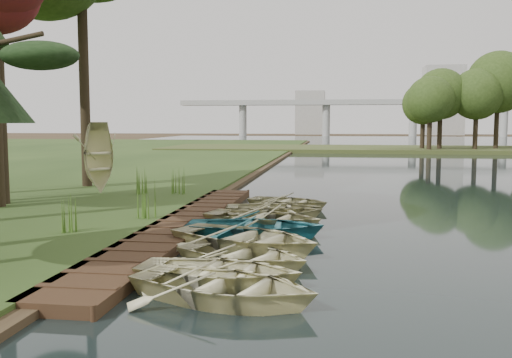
# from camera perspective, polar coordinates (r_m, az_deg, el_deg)

# --- Properties ---
(ground) EXTENTS (300.00, 300.00, 0.00)m
(ground) POSITION_cam_1_polar(r_m,az_deg,el_deg) (17.10, -2.19, -5.35)
(ground) COLOR #3D2F1D
(boardwalk) EXTENTS (1.60, 16.00, 0.30)m
(boardwalk) POSITION_cam_1_polar(r_m,az_deg,el_deg) (17.43, -7.39, -4.68)
(boardwalk) COLOR #362315
(boardwalk) RESTS_ON ground
(peninsula) EXTENTS (50.00, 14.00, 0.45)m
(peninsula) POSITION_cam_1_polar(r_m,az_deg,el_deg) (66.75, 12.53, 2.92)
(peninsula) COLOR #3D471F
(peninsula) RESTS_ON ground
(far_trees) EXTENTS (45.60, 5.60, 8.80)m
(far_trees) POSITION_cam_1_polar(r_m,az_deg,el_deg) (66.60, 9.75, 8.31)
(far_trees) COLOR black
(far_trees) RESTS_ON peninsula
(bridge) EXTENTS (95.90, 4.00, 8.60)m
(bridge) POSITION_cam_1_polar(r_m,az_deg,el_deg) (136.87, 12.24, 7.14)
(bridge) COLOR #A5A5A0
(bridge) RESTS_ON ground
(building_a) EXTENTS (10.00, 8.00, 18.00)m
(building_a) POSITION_cam_1_polar(r_m,az_deg,el_deg) (158.91, 18.19, 7.46)
(building_a) COLOR #A5A5A0
(building_a) RESTS_ON ground
(building_b) EXTENTS (8.00, 8.00, 12.00)m
(building_b) POSITION_cam_1_polar(r_m,az_deg,el_deg) (161.73, 5.45, 6.61)
(building_b) COLOR #A5A5A0
(building_b) RESTS_ON ground
(rowboat_0) EXTENTS (4.18, 3.51, 0.74)m
(rowboat_0) POSITION_cam_1_polar(r_m,az_deg,el_deg) (10.42, -3.21, -10.19)
(rowboat_0) COLOR beige
(rowboat_0) RESTS_ON water
(rowboat_1) EXTENTS (3.55, 2.69, 0.69)m
(rowboat_1) POSITION_cam_1_polar(r_m,az_deg,el_deg) (11.47, -3.71, -8.84)
(rowboat_1) COLOR beige
(rowboat_1) RESTS_ON water
(rowboat_2) EXTENTS (3.88, 3.43, 0.67)m
(rowboat_2) POSITION_cam_1_polar(r_m,az_deg,el_deg) (12.89, -1.29, -7.26)
(rowboat_2) COLOR beige
(rowboat_2) RESTS_ON water
(rowboat_3) EXTENTS (4.86, 4.29, 0.83)m
(rowboat_3) POSITION_cam_1_polar(r_m,az_deg,el_deg) (14.33, -1.06, -5.60)
(rowboat_3) COLOR beige
(rowboat_3) RESTS_ON water
(rowboat_4) EXTENTS (3.95, 2.91, 0.79)m
(rowboat_4) POSITION_cam_1_polar(r_m,az_deg,el_deg) (15.91, -0.08, -4.54)
(rowboat_4) COLOR teal
(rowboat_4) RESTS_ON water
(rowboat_5) EXTENTS (4.32, 3.61, 0.77)m
(rowboat_5) POSITION_cam_1_polar(r_m,az_deg,el_deg) (17.49, 0.72, -3.65)
(rowboat_5) COLOR beige
(rowboat_5) RESTS_ON water
(rowboat_6) EXTENTS (3.93, 3.40, 0.68)m
(rowboat_6) POSITION_cam_1_polar(r_m,az_deg,el_deg) (18.72, 1.99, -3.17)
(rowboat_6) COLOR beige
(rowboat_6) RESTS_ON water
(rowboat_7) EXTENTS (3.57, 2.76, 0.68)m
(rowboat_7) POSITION_cam_1_polar(r_m,az_deg,el_deg) (19.72, 1.78, -2.72)
(rowboat_7) COLOR beige
(rowboat_7) RESTS_ON water
(rowboat_8) EXTENTS (3.62, 3.04, 0.64)m
(rowboat_8) POSITION_cam_1_polar(r_m,az_deg,el_deg) (21.53, 3.25, -2.07)
(rowboat_8) COLOR beige
(rowboat_8) RESTS_ON water
(stored_rowboat) EXTENTS (3.65, 3.35, 0.62)m
(stored_rowboat) POSITION_cam_1_polar(r_m,az_deg,el_deg) (24.77, -15.41, -0.70)
(stored_rowboat) COLOR beige
(stored_rowboat) RESTS_ON bank
(reeds_0) EXTENTS (0.60, 0.60, 0.96)m
(reeds_0) POSITION_cam_1_polar(r_m,az_deg,el_deg) (16.25, -17.77, -3.42)
(reeds_0) COLOR #3F661E
(reeds_0) RESTS_ON bank
(reeds_1) EXTENTS (0.60, 0.60, 1.08)m
(reeds_1) POSITION_cam_1_polar(r_m,az_deg,el_deg) (18.11, -10.86, -2.14)
(reeds_1) COLOR #3F661E
(reeds_1) RESTS_ON bank
(reeds_2) EXTENTS (0.60, 0.60, 1.06)m
(reeds_2) POSITION_cam_1_polar(r_m,az_deg,el_deg) (24.21, -11.48, -0.22)
(reeds_2) COLOR #3F661E
(reeds_2) RESTS_ON bank
(reeds_3) EXTENTS (0.60, 0.60, 1.07)m
(reeds_3) POSITION_cam_1_polar(r_m,az_deg,el_deg) (24.06, -7.79, -0.19)
(reeds_3) COLOR #3F661E
(reeds_3) RESTS_ON bank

